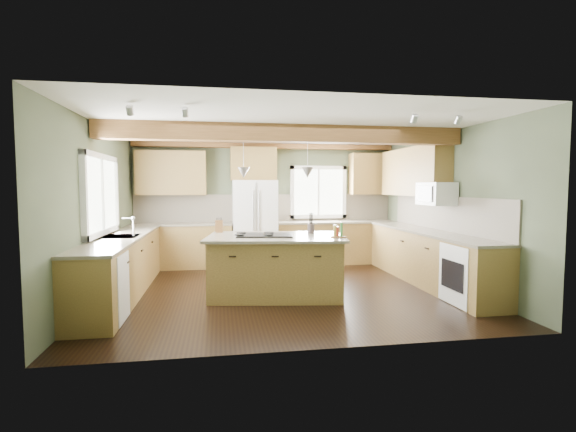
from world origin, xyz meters
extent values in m
plane|color=black|center=(0.00, 0.00, 0.00)|extent=(5.60, 5.60, 0.00)
plane|color=silver|center=(0.00, 0.00, 2.60)|extent=(5.60, 5.60, 0.00)
plane|color=#414A34|center=(0.00, 2.50, 1.30)|extent=(5.60, 0.00, 5.60)
plane|color=#414A34|center=(-2.80, 0.00, 1.30)|extent=(0.00, 5.00, 5.00)
plane|color=#414A34|center=(2.80, 0.00, 1.30)|extent=(0.00, 5.00, 5.00)
cube|color=#553518|center=(0.00, -0.28, 2.47)|extent=(5.55, 0.26, 0.26)
cube|color=#553518|center=(0.00, 2.40, 2.54)|extent=(5.55, 0.20, 0.10)
cube|color=brown|center=(0.00, 2.48, 1.21)|extent=(5.58, 0.03, 0.58)
cube|color=brown|center=(2.78, 0.05, 1.21)|extent=(0.03, 3.70, 0.58)
cube|color=brown|center=(-1.79, 2.20, 0.44)|extent=(2.02, 0.60, 0.88)
cube|color=#4A4336|center=(-1.79, 2.20, 0.90)|extent=(2.06, 0.64, 0.04)
cube|color=brown|center=(1.49, 2.20, 0.44)|extent=(2.62, 0.60, 0.88)
cube|color=#4A4336|center=(1.49, 2.20, 0.90)|extent=(2.66, 0.64, 0.04)
cube|color=brown|center=(-2.50, 0.05, 0.44)|extent=(0.60, 3.70, 0.88)
cube|color=#4A4336|center=(-2.50, 0.05, 0.90)|extent=(0.64, 3.74, 0.04)
cube|color=brown|center=(2.50, 0.05, 0.44)|extent=(0.60, 3.70, 0.88)
cube|color=#4A4336|center=(2.50, 0.05, 0.90)|extent=(0.64, 3.74, 0.04)
cube|color=brown|center=(-1.99, 2.33, 1.95)|extent=(1.40, 0.35, 0.90)
cube|color=brown|center=(-0.30, 2.33, 2.15)|extent=(0.96, 0.35, 0.70)
cube|color=brown|center=(2.62, 0.90, 1.95)|extent=(0.35, 2.20, 0.90)
cube|color=brown|center=(2.30, 2.33, 1.95)|extent=(0.90, 0.35, 0.90)
cube|color=white|center=(-2.78, 0.05, 1.55)|extent=(0.04, 1.60, 1.05)
cube|color=white|center=(1.15, 2.48, 1.55)|extent=(1.10, 0.04, 1.00)
cube|color=#262628|center=(-2.50, 0.05, 0.91)|extent=(0.50, 0.65, 0.03)
cylinder|color=#B2B2B7|center=(-2.32, 0.05, 1.05)|extent=(0.02, 0.02, 0.28)
cube|color=white|center=(-2.49, -1.25, 0.43)|extent=(0.60, 0.60, 0.84)
cube|color=white|center=(2.49, -1.25, 0.43)|extent=(0.60, 0.72, 0.84)
cube|color=white|center=(2.58, -0.05, 1.55)|extent=(0.40, 0.70, 0.38)
cone|color=#B2B2B7|center=(-0.66, -0.21, 1.88)|extent=(0.18, 0.18, 0.16)
cone|color=#B2B2B7|center=(0.30, -0.35, 1.88)|extent=(0.18, 0.18, 0.16)
cube|color=white|center=(-0.30, 2.12, 0.90)|extent=(0.90, 0.74, 1.80)
cube|color=brown|center=(-0.18, -0.28, 0.44)|extent=(2.09, 1.46, 0.88)
cube|color=#4A4336|center=(-0.18, -0.28, 0.90)|extent=(2.24, 1.60, 0.04)
cube|color=black|center=(-0.34, -0.25, 0.93)|extent=(0.91, 0.68, 0.02)
cube|color=brown|center=(-1.03, 0.32, 1.02)|extent=(0.13, 0.10, 0.20)
cylinder|color=#473D38|center=(0.43, -0.04, 0.99)|extent=(0.15, 0.15, 0.15)
camera|label=1|loc=(-1.02, -6.56, 1.66)|focal=26.00mm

